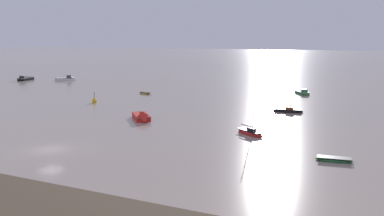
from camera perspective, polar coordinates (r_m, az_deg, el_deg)
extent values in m
plane|color=gray|center=(51.80, -18.62, -5.35)|extent=(800.00, 800.00, 0.00)
ellipsoid|color=gold|center=(97.40, -6.35, 1.98)|extent=(3.38, 1.83, 0.51)
cube|color=black|center=(97.37, -6.35, 2.11)|extent=(3.12, 1.75, 0.07)
cube|color=black|center=(97.38, -6.35, 2.06)|extent=(0.43, 1.01, 0.05)
ellipsoid|color=#23602D|center=(47.05, 18.66, -6.67)|extent=(3.89, 1.74, 0.59)
cube|color=black|center=(46.99, 18.67, -6.38)|extent=(3.59, 1.68, 0.08)
cube|color=black|center=(47.01, 18.67, -6.48)|extent=(0.38, 1.18, 0.06)
cube|color=red|center=(67.53, -6.89, -1.27)|extent=(5.13, 5.39, 1.04)
cone|color=red|center=(64.87, -6.49, -1.72)|extent=(2.65, 2.61, 2.08)
cube|color=brown|center=(67.40, -6.88, -0.96)|extent=(5.24, 5.51, 0.12)
cube|color=brown|center=(66.60, -6.79, -0.72)|extent=(0.82, 0.80, 0.58)
cube|color=black|center=(70.00, -7.23, -0.77)|extent=(0.52, 0.52, 0.74)
cube|color=#23602D|center=(99.64, 14.66, 1.95)|extent=(3.83, 4.58, 0.85)
cone|color=#23602D|center=(97.58, 15.15, 1.78)|extent=(2.15, 2.05, 1.70)
cube|color=silver|center=(99.56, 14.68, 2.13)|extent=(3.91, 4.68, 0.09)
cube|color=silver|center=(98.61, 14.90, 2.31)|extent=(1.69, 1.59, 0.66)
cube|color=#384751|center=(98.13, 15.02, 2.30)|extent=(1.21, 0.89, 0.52)
cube|color=black|center=(101.56, 14.23, 2.18)|extent=(0.43, 0.40, 0.60)
ellipsoid|color=black|center=(75.08, 12.81, -0.41)|extent=(5.44, 2.20, 0.91)
cube|color=brown|center=(75.02, 12.82, -0.13)|extent=(4.63, 1.95, 0.09)
cube|color=brown|center=(74.95, 13.03, 0.05)|extent=(1.37, 1.04, 0.33)
cylinder|color=#B7BABF|center=(74.58, 13.26, 1.82)|extent=(0.09, 0.09, 5.02)
cylinder|color=beige|center=(75.00, 12.34, 0.34)|extent=(2.91, 0.49, 0.18)
ellipsoid|color=red|center=(57.19, 7.87, -3.37)|extent=(4.89, 3.98, 0.84)
cube|color=black|center=(57.11, 7.88, -3.04)|extent=(4.20, 3.45, 0.08)
cube|color=black|center=(56.88, 8.04, -2.86)|extent=(1.44, 1.35, 0.30)
cylinder|color=#B7BABF|center=(56.30, 8.21, -0.74)|extent=(0.08, 0.08, 4.63)
cylinder|color=beige|center=(57.46, 7.51, -2.40)|extent=(2.32, 1.64, 0.17)
cube|color=white|center=(132.63, -16.84, 3.70)|extent=(5.08, 5.08, 1.00)
cone|color=white|center=(132.78, -15.70, 3.76)|extent=(2.54, 2.54, 2.00)
cube|color=#33383F|center=(132.60, -16.82, 3.86)|extent=(5.19, 5.19, 0.11)
cube|color=#33383F|center=(132.61, -16.34, 4.11)|extent=(1.98, 1.98, 0.78)
cube|color=#384751|center=(132.64, -16.07, 4.15)|extent=(1.27, 1.27, 0.62)
cube|color=black|center=(132.53, -17.92, 3.71)|extent=(0.50, 0.50, 0.71)
cube|color=black|center=(137.68, -21.56, 3.65)|extent=(3.31, 5.71, 1.05)
cone|color=black|center=(135.40, -22.23, 3.52)|extent=(2.42, 2.08, 2.11)
cube|color=silver|center=(137.59, -21.59, 3.81)|extent=(3.38, 5.84, 0.12)
cube|color=silver|center=(136.55, -21.89, 3.98)|extent=(1.90, 1.61, 0.82)
cube|color=#384751|center=(136.02, -22.05, 3.97)|extent=(1.63, 0.63, 0.65)
cube|color=black|center=(139.81, -20.96, 3.83)|extent=(0.48, 0.41, 0.75)
cylinder|color=gold|center=(86.01, -13.05, 0.83)|extent=(0.90, 0.90, 0.70)
cone|color=gold|center=(85.91, -13.07, 1.29)|extent=(0.72, 0.72, 0.70)
cylinder|color=black|center=(85.80, -13.09, 1.82)|extent=(0.10, 0.10, 0.90)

